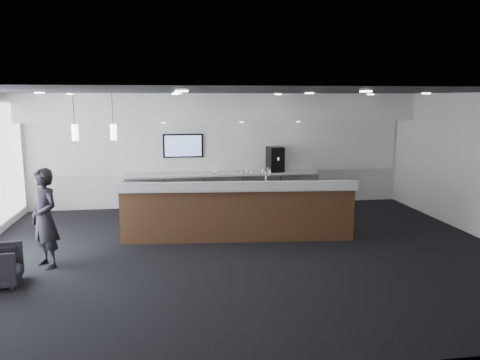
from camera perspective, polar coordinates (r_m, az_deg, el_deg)
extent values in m
plane|color=black|center=(8.99, 0.56, -8.75)|extent=(10.00, 10.00, 0.00)
cube|color=black|center=(8.52, 0.59, 10.74)|extent=(10.00, 8.00, 0.02)
cube|color=white|center=(12.56, -2.38, 3.63)|extent=(10.00, 0.02, 3.00)
cube|color=white|center=(12.04, -2.18, 8.84)|extent=(10.00, 0.90, 0.70)
cube|color=white|center=(12.52, -2.36, 4.07)|extent=(9.80, 0.06, 1.40)
cube|color=gray|center=(12.36, -2.16, -1.40)|extent=(5.00, 0.60, 0.90)
cube|color=silver|center=(12.28, -2.17, 0.78)|extent=(5.06, 0.66, 0.05)
cylinder|color=silver|center=(11.98, -11.53, -1.74)|extent=(0.60, 0.02, 0.02)
cylinder|color=silver|center=(11.97, -6.74, -1.62)|extent=(0.60, 0.02, 0.02)
cylinder|color=silver|center=(12.04, -1.98, -1.48)|extent=(0.60, 0.02, 0.02)
cylinder|color=silver|center=(12.20, 2.69, -1.34)|extent=(0.60, 0.02, 0.02)
cylinder|color=silver|center=(12.43, 7.21, -1.20)|extent=(0.60, 0.02, 0.02)
cube|color=black|center=(12.38, -6.95, 4.17)|extent=(1.05, 0.07, 0.62)
cube|color=#2D4EB4|center=(12.34, -6.94, 4.15)|extent=(0.95, 0.01, 0.54)
cylinder|color=#F3E7BE|center=(9.28, -15.11, 5.70)|extent=(0.12, 0.12, 0.30)
cylinder|color=#F3E7BE|center=(9.39, -19.37, 5.53)|extent=(0.12, 0.12, 0.30)
cube|color=#493018|center=(9.71, -0.29, -4.10)|extent=(4.75, 1.10, 1.05)
cube|color=silver|center=(9.59, -0.29, -0.88)|extent=(4.84, 1.19, 0.06)
cube|color=silver|center=(9.21, -0.17, -0.77)|extent=(4.78, 0.57, 0.18)
cylinder|color=silver|center=(9.71, 3.16, 0.25)|extent=(0.04, 0.04, 0.28)
torus|color=silver|center=(9.62, 3.24, 1.01)|extent=(0.19, 0.05, 0.19)
cube|color=black|center=(12.46, 4.30, 2.55)|extent=(0.44, 0.48, 0.67)
cube|color=silver|center=(12.28, 4.53, 0.91)|extent=(0.24, 0.12, 0.02)
cube|color=white|center=(12.13, -3.13, 1.36)|extent=(0.18, 0.05, 0.25)
cube|color=white|center=(12.42, 4.22, 1.58)|extent=(0.19, 0.08, 0.26)
imported|color=black|center=(8.68, -22.70, -4.32)|extent=(0.73, 0.74, 1.72)
imported|color=white|center=(12.37, 4.15, 1.18)|extent=(0.11, 0.11, 0.10)
imported|color=white|center=(12.34, 3.52, 1.16)|extent=(0.15, 0.15, 0.10)
imported|color=white|center=(12.31, 2.88, 1.15)|extent=(0.13, 0.13, 0.10)
imported|color=white|center=(12.28, 2.24, 1.14)|extent=(0.14, 0.14, 0.10)
imported|color=white|center=(12.26, 1.60, 1.12)|extent=(0.15, 0.15, 0.10)
imported|color=white|center=(12.23, 0.95, 1.11)|extent=(0.12, 0.12, 0.10)
imported|color=white|center=(12.21, 0.30, 1.09)|extent=(0.15, 0.15, 0.10)
imported|color=white|center=(12.19, -0.35, 1.07)|extent=(0.13, 0.13, 0.10)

